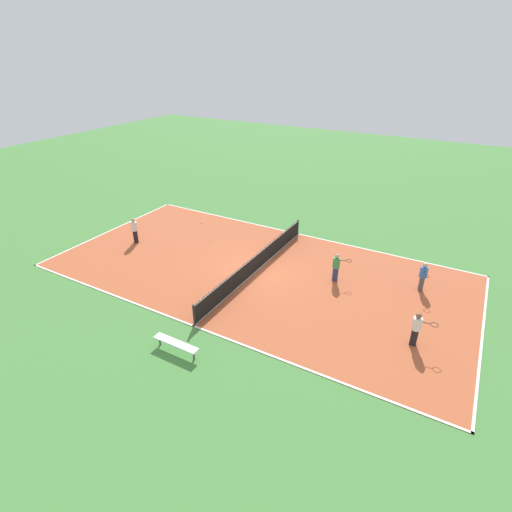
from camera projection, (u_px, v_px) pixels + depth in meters
The scene contains 11 objects.
ground_plane at pixel (256, 271), 21.04m from camera, with size 80.00×80.00×0.00m, color #47843D.
court_surface at pixel (256, 271), 21.04m from camera, with size 10.85×21.50×0.02m.
tennis_net at pixel (256, 262), 20.79m from camera, with size 10.65×0.10×1.01m.
bench at pixel (176, 344), 15.31m from camera, with size 0.36×1.98×0.45m.
player_near_white at pixel (417, 327), 15.45m from camera, with size 0.43×0.96×1.50m.
player_near_blue at pixel (423, 275), 18.99m from camera, with size 0.98×0.53×1.47m.
player_far_green at pixel (336, 266), 19.78m from camera, with size 0.71×0.98×1.50m.
player_far_white at pixel (134, 229), 23.65m from camera, with size 0.50×0.50×1.57m.
tennis_ball_near_net at pixel (210, 241), 24.12m from camera, with size 0.07×0.07×0.07m, color #CCE033.
tennis_ball_midcourt at pixel (283, 236), 24.81m from camera, with size 0.07×0.07×0.07m, color #CCE033.
tennis_ball_left_sideline at pixel (202, 223), 26.61m from camera, with size 0.07×0.07×0.07m, color #CCE033.
Camera 1 is at (15.86, 9.01, 10.52)m, focal length 28.00 mm.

